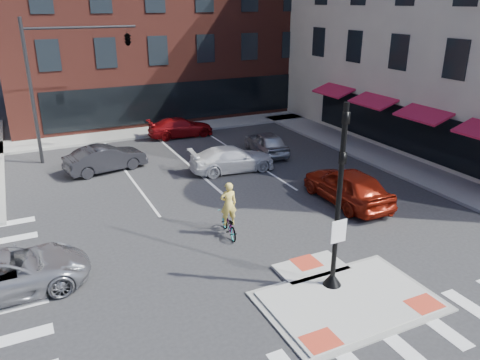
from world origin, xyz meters
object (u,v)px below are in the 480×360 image
red_sedan (347,186)px  bg_car_red (181,127)px  white_pickup (232,159)px  bg_car_dark (106,158)px  bg_car_silver (266,143)px  silver_suv (5,274)px  cyclist (229,218)px

red_sedan → bg_car_red: size_ratio=1.11×
white_pickup → bg_car_red: white_pickup is taller
red_sedan → bg_car_dark: red_sedan is taller
bg_car_dark → bg_car_silver: bg_car_dark is taller
bg_car_red → white_pickup: bearing=-175.3°
bg_car_dark → silver_suv: bearing=142.8°
red_sedan → cyclist: cyclist is taller
bg_car_dark → bg_car_red: 7.72m
silver_suv → white_pickup: 13.52m
white_pickup → cyclist: (-3.32, -6.80, 0.08)m
red_sedan → white_pickup: bearing=-64.4°
white_pickup → bg_car_red: size_ratio=1.05×
bg_car_silver → bg_car_red: 6.86m
red_sedan → bg_car_dark: 13.02m
white_pickup → bg_car_dark: size_ratio=1.08×
red_sedan → bg_car_silver: (0.27, 8.19, -0.14)m
white_pickup → bg_car_silver: (3.18, 1.93, 0.02)m
bg_car_silver → red_sedan: bearing=94.1°
bg_car_dark → cyclist: size_ratio=1.94×
red_sedan → cyclist: bearing=5.6°
bg_car_silver → cyclist: 10.88m
white_pickup → bg_car_red: (-0.25, 7.87, -0.03)m
silver_suv → cyclist: 8.02m
silver_suv → bg_car_silver: bearing=-59.6°
bg_car_silver → white_pickup: bearing=37.2°
red_sedan → white_pickup: red_sedan is taller
red_sedan → bg_car_silver: bearing=-91.2°
bg_car_silver → bg_car_red: bg_car_silver is taller
white_pickup → cyclist: cyclist is taller
bg_car_dark → bg_car_red: bearing=-61.9°
silver_suv → red_sedan: (14.23, 1.12, 0.13)m
white_pickup → cyclist: bearing=159.7°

